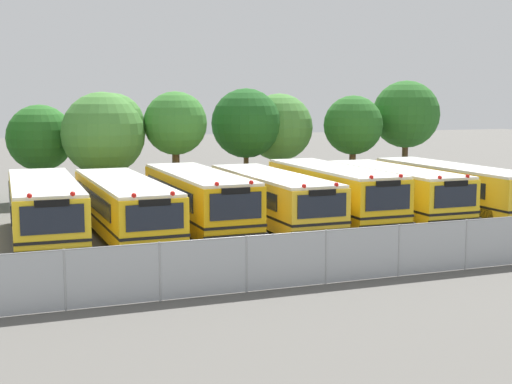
% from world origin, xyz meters
% --- Properties ---
extents(ground_plane, '(160.00, 160.00, 0.00)m').
position_xyz_m(ground_plane, '(0.00, 0.00, 0.00)').
color(ground_plane, '#595651').
extents(school_bus_0, '(2.84, 10.48, 2.62)m').
position_xyz_m(school_bus_0, '(-9.73, 0.09, 1.38)').
color(school_bus_0, yellow).
rests_on(school_bus_0, ground_plane).
extents(school_bus_1, '(2.69, 10.92, 2.50)m').
position_xyz_m(school_bus_1, '(-6.54, 0.05, 1.32)').
color(school_bus_1, yellow).
rests_on(school_bus_1, ground_plane).
extents(school_bus_2, '(2.57, 9.86, 2.69)m').
position_xyz_m(school_bus_2, '(-3.32, 0.12, 1.42)').
color(school_bus_2, '#EAA80C').
rests_on(school_bus_2, ground_plane).
extents(school_bus_3, '(2.60, 10.44, 2.50)m').
position_xyz_m(school_bus_3, '(0.11, 0.12, 1.32)').
color(school_bus_3, yellow).
rests_on(school_bus_3, ground_plane).
extents(school_bus_4, '(2.61, 10.09, 2.70)m').
position_xyz_m(school_bus_4, '(3.17, 0.14, 1.42)').
color(school_bus_4, yellow).
rests_on(school_bus_4, ground_plane).
extents(school_bus_5, '(2.66, 9.76, 2.56)m').
position_xyz_m(school_bus_5, '(6.42, -0.02, 1.35)').
color(school_bus_5, yellow).
rests_on(school_bus_5, ground_plane).
extents(school_bus_6, '(2.54, 10.99, 2.56)m').
position_xyz_m(school_bus_6, '(9.79, 0.02, 1.35)').
color(school_bus_6, yellow).
rests_on(school_bus_6, ground_plane).
extents(tree_1, '(3.68, 3.68, 5.39)m').
position_xyz_m(tree_1, '(-8.81, 12.04, 3.56)').
color(tree_1, '#4C3823').
rests_on(tree_1, ground_plane).
extents(tree_2, '(4.57, 4.53, 6.08)m').
position_xyz_m(tree_2, '(-5.60, 9.91, 3.96)').
color(tree_2, '#4C3823').
rests_on(tree_2, ground_plane).
extents(tree_3, '(3.52, 3.52, 6.11)m').
position_xyz_m(tree_3, '(-1.77, 9.40, 4.43)').
color(tree_3, '#4C3823').
rests_on(tree_3, ground_plane).
extents(tree_4, '(4.14, 4.14, 6.32)m').
position_xyz_m(tree_4, '(2.75, 10.78, 4.26)').
color(tree_4, '#4C3823').
rests_on(tree_4, ground_plane).
extents(tree_5, '(4.14, 4.14, 6.02)m').
position_xyz_m(tree_5, '(5.31, 11.45, 3.89)').
color(tree_5, '#4C3823').
rests_on(tree_5, ground_plane).
extents(tree_6, '(3.69, 3.69, 5.91)m').
position_xyz_m(tree_6, '(9.81, 10.19, 4.08)').
color(tree_6, '#4C3823').
rests_on(tree_6, ground_plane).
extents(tree_7, '(4.35, 4.35, 6.87)m').
position_xyz_m(tree_7, '(14.00, 10.69, 4.68)').
color(tree_7, '#4C3823').
rests_on(tree_7, ground_plane).
extents(chainlink_fence, '(26.21, 0.07, 1.71)m').
position_xyz_m(chainlink_fence, '(0.44, -9.87, 0.89)').
color(chainlink_fence, '#9EA0A3').
rests_on(chainlink_fence, ground_plane).
extents(traffic_cone, '(0.36, 0.36, 0.48)m').
position_xyz_m(traffic_cone, '(-1.23, -8.92, 0.24)').
color(traffic_cone, '#EA5914').
rests_on(traffic_cone, ground_plane).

